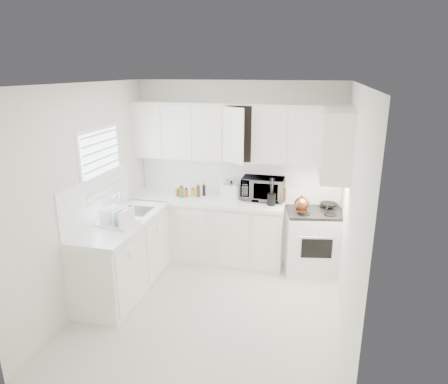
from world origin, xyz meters
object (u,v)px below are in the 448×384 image
(tea_kettle, at_px, (302,203))
(rice_cooker, at_px, (231,190))
(stove, at_px, (313,233))
(utensil_crock, at_px, (272,191))
(microwave, at_px, (263,186))
(dish_rack, at_px, (117,215))

(tea_kettle, bearing_deg, rice_cooker, 172.60)
(stove, relative_size, utensil_crock, 2.92)
(tea_kettle, bearing_deg, utensil_crock, 172.84)
(microwave, bearing_deg, stove, -13.82)
(tea_kettle, height_order, dish_rack, dish_rack)
(rice_cooker, bearing_deg, utensil_crock, 1.09)
(stove, bearing_deg, utensil_crock, 174.61)
(microwave, relative_size, utensil_crock, 1.50)
(microwave, bearing_deg, utensil_crock, -57.32)
(tea_kettle, bearing_deg, microwave, 155.83)
(stove, xyz_separation_m, dish_rack, (-2.30, -1.22, 0.50))
(dish_rack, bearing_deg, rice_cooker, 59.22)
(stove, relative_size, dish_rack, 2.58)
(dish_rack, bearing_deg, microwave, 51.10)
(stove, distance_m, dish_rack, 2.65)
(stove, height_order, dish_rack, dish_rack)
(microwave, height_order, dish_rack, microwave)
(tea_kettle, bearing_deg, dish_rack, -145.85)
(tea_kettle, distance_m, rice_cooker, 1.05)
(stove, xyz_separation_m, tea_kettle, (-0.18, -0.16, 0.48))
(stove, bearing_deg, microwave, 155.38)
(microwave, height_order, utensil_crock, microwave)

